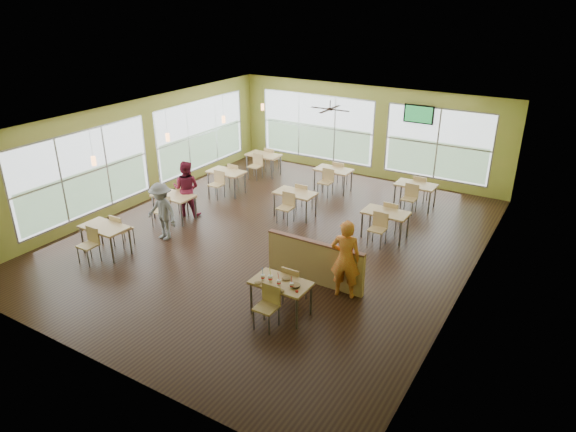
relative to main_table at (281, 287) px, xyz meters
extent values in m
plane|color=black|center=(-2.00, 3.00, -0.63)|extent=(12.00, 12.00, 0.00)
plane|color=white|center=(-2.00, 3.00, 2.57)|extent=(12.00, 12.00, 0.00)
cube|color=#AAA345|center=(-2.00, 9.00, 0.97)|extent=(10.00, 0.04, 3.20)
cube|color=#AAA345|center=(-2.00, -3.00, 0.97)|extent=(10.00, 0.04, 3.20)
cube|color=#AAA345|center=(-7.00, 3.00, 0.97)|extent=(0.04, 12.00, 3.20)
cube|color=#AAA345|center=(3.00, 3.00, 0.97)|extent=(0.04, 12.00, 3.20)
cube|color=white|center=(-6.98, 1.00, 0.89)|extent=(0.02, 4.50, 2.35)
cube|color=white|center=(-6.98, 6.00, 0.89)|extent=(0.02, 4.50, 2.35)
cube|color=white|center=(-4.00, 8.98, 0.89)|extent=(4.50, 0.02, 2.35)
cube|color=white|center=(0.50, 8.98, 0.89)|extent=(3.50, 0.02, 2.35)
cube|color=#B7BABC|center=(-6.97, 3.50, -0.28)|extent=(0.04, 9.40, 0.05)
cube|color=#B7BABC|center=(-1.75, 8.97, -0.28)|extent=(8.00, 0.04, 0.05)
cube|color=tan|center=(0.00, 0.00, 0.10)|extent=(1.20, 0.70, 0.04)
cube|color=brown|center=(0.00, 0.00, 0.07)|extent=(1.22, 0.71, 0.01)
cylinder|color=slate|center=(-0.54, -0.29, -0.28)|extent=(0.05, 0.05, 0.71)
cylinder|color=slate|center=(0.54, -0.29, -0.28)|extent=(0.05, 0.05, 0.71)
cylinder|color=slate|center=(-0.54, 0.29, -0.28)|extent=(0.05, 0.05, 0.71)
cylinder|color=slate|center=(0.54, 0.29, -0.28)|extent=(0.05, 0.05, 0.71)
cube|color=tan|center=(0.00, 0.55, -0.18)|extent=(0.42, 0.42, 0.04)
cube|color=tan|center=(0.00, 0.74, 0.04)|extent=(0.42, 0.04, 0.40)
cube|color=tan|center=(0.00, -0.55, -0.18)|extent=(0.42, 0.42, 0.04)
cube|color=tan|center=(0.00, -0.74, 0.04)|extent=(0.42, 0.04, 0.40)
cube|color=tan|center=(0.00, 1.45, -0.13)|extent=(2.40, 0.12, 1.00)
cube|color=brown|center=(0.00, 1.45, 0.39)|extent=(2.40, 0.14, 0.04)
cube|color=tan|center=(-5.20, 0.00, 0.10)|extent=(1.20, 0.70, 0.04)
cube|color=brown|center=(-5.20, 0.00, 0.07)|extent=(1.22, 0.71, 0.01)
cylinder|color=slate|center=(-5.74, -0.29, -0.28)|extent=(0.05, 0.05, 0.71)
cylinder|color=slate|center=(-4.66, -0.29, -0.28)|extent=(0.05, 0.05, 0.71)
cylinder|color=slate|center=(-5.74, 0.29, -0.28)|extent=(0.05, 0.05, 0.71)
cylinder|color=slate|center=(-4.66, 0.29, -0.28)|extent=(0.05, 0.05, 0.71)
cube|color=tan|center=(-5.20, 0.55, -0.18)|extent=(0.42, 0.42, 0.04)
cube|color=tan|center=(-5.20, 0.74, 0.04)|extent=(0.42, 0.04, 0.40)
cube|color=tan|center=(-5.20, -0.55, -0.18)|extent=(0.42, 0.42, 0.04)
cube|color=tan|center=(-5.20, -0.74, 0.04)|extent=(0.42, 0.04, 0.40)
cube|color=tan|center=(-5.20, 2.50, 0.10)|extent=(1.20, 0.70, 0.04)
cube|color=brown|center=(-5.20, 2.50, 0.07)|extent=(1.22, 0.71, 0.01)
cylinder|color=slate|center=(-5.74, 2.21, -0.28)|extent=(0.05, 0.05, 0.71)
cylinder|color=slate|center=(-4.66, 2.21, -0.28)|extent=(0.05, 0.05, 0.71)
cylinder|color=slate|center=(-5.74, 2.79, -0.28)|extent=(0.05, 0.05, 0.71)
cylinder|color=slate|center=(-4.66, 2.79, -0.28)|extent=(0.05, 0.05, 0.71)
cube|color=tan|center=(-5.20, 3.05, -0.18)|extent=(0.42, 0.42, 0.04)
cube|color=tan|center=(-5.20, 3.24, 0.04)|extent=(0.42, 0.04, 0.40)
cube|color=tan|center=(-5.20, 1.95, -0.18)|extent=(0.42, 0.42, 0.04)
cube|color=tan|center=(-5.20, 1.76, 0.04)|extent=(0.42, 0.04, 0.40)
cube|color=tan|center=(-5.20, 5.00, 0.10)|extent=(1.20, 0.70, 0.04)
cube|color=brown|center=(-5.20, 5.00, 0.07)|extent=(1.22, 0.71, 0.01)
cylinder|color=slate|center=(-5.74, 4.71, -0.28)|extent=(0.05, 0.05, 0.71)
cylinder|color=slate|center=(-4.66, 4.71, -0.28)|extent=(0.05, 0.05, 0.71)
cylinder|color=slate|center=(-5.74, 5.29, -0.28)|extent=(0.05, 0.05, 0.71)
cylinder|color=slate|center=(-4.66, 5.29, -0.28)|extent=(0.05, 0.05, 0.71)
cube|color=tan|center=(-5.20, 5.55, -0.18)|extent=(0.42, 0.42, 0.04)
cube|color=tan|center=(-5.20, 5.74, 0.04)|extent=(0.42, 0.04, 0.40)
cube|color=tan|center=(-5.20, 4.45, -0.18)|extent=(0.42, 0.42, 0.04)
cube|color=tan|center=(-5.20, 4.26, 0.04)|extent=(0.42, 0.04, 0.40)
cube|color=tan|center=(-5.20, 7.20, 0.10)|extent=(1.20, 0.70, 0.04)
cube|color=brown|center=(-5.20, 7.20, 0.07)|extent=(1.22, 0.71, 0.01)
cylinder|color=slate|center=(-5.74, 6.91, -0.28)|extent=(0.05, 0.05, 0.71)
cylinder|color=slate|center=(-4.66, 6.91, -0.28)|extent=(0.05, 0.05, 0.71)
cylinder|color=slate|center=(-5.74, 7.49, -0.28)|extent=(0.05, 0.05, 0.71)
cylinder|color=slate|center=(-4.66, 7.49, -0.28)|extent=(0.05, 0.05, 0.71)
cube|color=tan|center=(-5.20, 7.75, -0.18)|extent=(0.42, 0.42, 0.04)
cube|color=tan|center=(-5.20, 7.94, 0.04)|extent=(0.42, 0.04, 0.40)
cube|color=tan|center=(-5.20, 6.65, -0.18)|extent=(0.42, 0.42, 0.04)
cube|color=tan|center=(-5.20, 6.46, 0.04)|extent=(0.42, 0.04, 0.40)
cube|color=tan|center=(-2.30, 4.50, 0.10)|extent=(1.20, 0.70, 0.04)
cube|color=brown|center=(-2.30, 4.50, 0.07)|extent=(1.22, 0.71, 0.01)
cylinder|color=slate|center=(-2.84, 4.21, -0.28)|extent=(0.05, 0.05, 0.71)
cylinder|color=slate|center=(-1.76, 4.21, -0.28)|extent=(0.05, 0.05, 0.71)
cylinder|color=slate|center=(-2.84, 4.79, -0.28)|extent=(0.05, 0.05, 0.71)
cylinder|color=slate|center=(-1.76, 4.79, -0.28)|extent=(0.05, 0.05, 0.71)
cube|color=tan|center=(-2.30, 5.05, -0.18)|extent=(0.42, 0.42, 0.04)
cube|color=tan|center=(-2.30, 5.24, 0.04)|extent=(0.42, 0.04, 0.40)
cube|color=tan|center=(-2.30, 3.95, -0.18)|extent=(0.42, 0.42, 0.04)
cube|color=tan|center=(-2.30, 3.76, 0.04)|extent=(0.42, 0.04, 0.40)
cube|color=tan|center=(-2.30, 7.00, 0.10)|extent=(1.20, 0.70, 0.04)
cube|color=brown|center=(-2.30, 7.00, 0.07)|extent=(1.22, 0.71, 0.01)
cylinder|color=slate|center=(-2.84, 6.71, -0.28)|extent=(0.05, 0.05, 0.71)
cylinder|color=slate|center=(-1.76, 6.71, -0.28)|extent=(0.05, 0.05, 0.71)
cylinder|color=slate|center=(-2.84, 7.29, -0.28)|extent=(0.05, 0.05, 0.71)
cylinder|color=slate|center=(-1.76, 7.29, -0.28)|extent=(0.05, 0.05, 0.71)
cube|color=tan|center=(-2.30, 7.55, -0.18)|extent=(0.42, 0.42, 0.04)
cube|color=tan|center=(-2.30, 7.74, 0.04)|extent=(0.42, 0.04, 0.40)
cube|color=tan|center=(-2.30, 6.45, -0.18)|extent=(0.42, 0.42, 0.04)
cube|color=tan|center=(-2.30, 6.26, 0.04)|extent=(0.42, 0.04, 0.40)
cube|color=tan|center=(0.50, 4.50, 0.10)|extent=(1.20, 0.70, 0.04)
cube|color=brown|center=(0.50, 4.50, 0.07)|extent=(1.22, 0.71, 0.01)
cylinder|color=slate|center=(-0.04, 4.21, -0.28)|extent=(0.05, 0.05, 0.71)
cylinder|color=slate|center=(1.04, 4.21, -0.28)|extent=(0.05, 0.05, 0.71)
cylinder|color=slate|center=(-0.04, 4.79, -0.28)|extent=(0.05, 0.05, 0.71)
cylinder|color=slate|center=(1.04, 4.79, -0.28)|extent=(0.05, 0.05, 0.71)
cube|color=tan|center=(0.50, 5.05, -0.18)|extent=(0.42, 0.42, 0.04)
cube|color=tan|center=(0.50, 5.24, 0.04)|extent=(0.42, 0.04, 0.40)
cube|color=tan|center=(0.50, 3.95, -0.18)|extent=(0.42, 0.42, 0.04)
cube|color=tan|center=(0.50, 3.76, 0.04)|extent=(0.42, 0.04, 0.40)
cube|color=tan|center=(0.50, 7.00, 0.10)|extent=(1.20, 0.70, 0.04)
cube|color=brown|center=(0.50, 7.00, 0.07)|extent=(1.22, 0.71, 0.01)
cylinder|color=slate|center=(-0.04, 6.71, -0.28)|extent=(0.05, 0.05, 0.71)
cylinder|color=slate|center=(1.04, 6.71, -0.28)|extent=(0.05, 0.05, 0.71)
cylinder|color=slate|center=(-0.04, 7.29, -0.28)|extent=(0.05, 0.05, 0.71)
cylinder|color=slate|center=(1.04, 7.29, -0.28)|extent=(0.05, 0.05, 0.71)
cube|color=tan|center=(0.50, 7.55, -0.18)|extent=(0.42, 0.42, 0.04)
cube|color=tan|center=(0.50, 7.74, 0.04)|extent=(0.42, 0.04, 0.40)
cube|color=tan|center=(0.50, 6.45, -0.18)|extent=(0.42, 0.42, 0.04)
cube|color=tan|center=(0.50, 6.26, 0.04)|extent=(0.42, 0.04, 0.40)
cylinder|color=#2D2119|center=(-5.20, 0.00, 2.22)|extent=(0.01, 0.01, 0.70)
cylinder|color=#E78A48|center=(-5.20, 0.00, 1.82)|extent=(0.11, 0.11, 0.22)
cylinder|color=#2D2119|center=(-5.20, 2.50, 2.22)|extent=(0.01, 0.01, 0.70)
cylinder|color=#E78A48|center=(-5.20, 2.50, 1.82)|extent=(0.11, 0.11, 0.22)
cylinder|color=#2D2119|center=(-5.20, 5.00, 2.22)|extent=(0.01, 0.01, 0.70)
cylinder|color=#E78A48|center=(-5.20, 5.00, 1.82)|extent=(0.11, 0.11, 0.22)
cylinder|color=#2D2119|center=(-5.20, 7.20, 2.22)|extent=(0.01, 0.01, 0.70)
cylinder|color=#E78A48|center=(-5.20, 7.20, 1.82)|extent=(0.11, 0.11, 0.22)
cylinder|color=#2D2119|center=(-2.00, 6.00, 2.45)|extent=(0.03, 0.03, 0.24)
cylinder|color=#2D2119|center=(-2.00, 6.00, 2.31)|extent=(0.16, 0.16, 0.06)
cube|color=#2D2119|center=(-1.65, 6.00, 2.31)|extent=(0.55, 0.10, 0.01)
cube|color=#2D2119|center=(-2.00, 6.35, 2.31)|extent=(0.10, 0.55, 0.01)
cube|color=#2D2119|center=(-2.35, 6.00, 2.31)|extent=(0.55, 0.10, 0.01)
cube|color=#2D2119|center=(-2.00, 5.65, 2.31)|extent=(0.10, 0.55, 0.01)
cube|color=black|center=(-0.20, 8.90, 1.82)|extent=(1.00, 0.06, 0.60)
cube|color=#1F7D3B|center=(-0.20, 8.87, 1.82)|extent=(0.90, 0.01, 0.52)
imported|color=#FE511C|center=(0.81, 1.30, 0.27)|extent=(0.74, 0.57, 1.80)
imported|color=maroon|center=(-5.09, 2.95, 0.20)|extent=(0.97, 0.86, 1.66)
imported|color=slate|center=(-4.56, 1.37, 0.16)|extent=(1.07, 0.68, 1.58)
cone|color=white|center=(-0.36, -0.12, 0.18)|extent=(0.09, 0.09, 0.11)
cylinder|color=red|center=(-0.36, -0.12, 0.18)|extent=(0.08, 0.08, 0.03)
cylinder|color=white|center=(-0.36, -0.12, 0.24)|extent=(0.09, 0.09, 0.01)
cylinder|color=blue|center=(-0.36, -0.12, 0.34)|extent=(0.03, 0.05, 0.21)
cone|color=white|center=(-0.19, -0.09, 0.18)|extent=(0.10, 0.10, 0.13)
cylinder|color=red|center=(-0.19, -0.09, 0.19)|extent=(0.09, 0.09, 0.04)
cylinder|color=white|center=(-0.19, -0.09, 0.25)|extent=(0.10, 0.10, 0.01)
cylinder|color=#DDE90F|center=(-0.19, -0.09, 0.37)|extent=(0.01, 0.06, 0.23)
cone|color=white|center=(0.03, -0.13, 0.18)|extent=(0.09, 0.09, 0.11)
cylinder|color=red|center=(0.03, -0.13, 0.18)|extent=(0.08, 0.08, 0.03)
cylinder|color=white|center=(0.03, -0.13, 0.24)|extent=(0.09, 0.09, 0.01)
cylinder|color=#DF0402|center=(0.03, -0.13, 0.34)|extent=(0.02, 0.05, 0.21)
cone|color=white|center=(0.30, -0.09, 0.17)|extent=(0.08, 0.08, 0.11)
cylinder|color=red|center=(0.30, -0.09, 0.17)|extent=(0.07, 0.07, 0.03)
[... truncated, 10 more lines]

